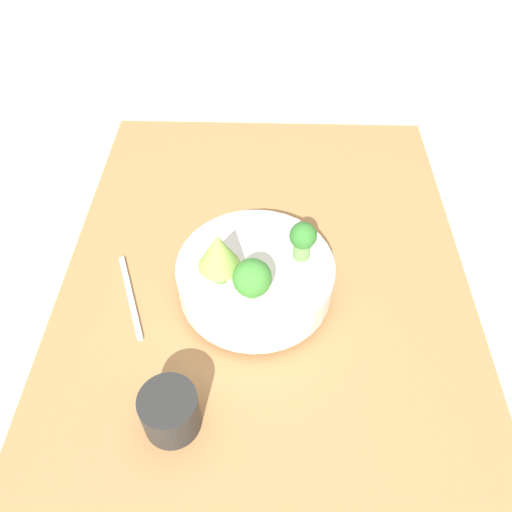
# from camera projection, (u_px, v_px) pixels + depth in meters

# --- Properties ---
(ground_plane) EXTENTS (6.00, 6.00, 0.00)m
(ground_plane) POSITION_uv_depth(u_px,v_px,m) (265.00, 307.00, 0.95)
(ground_plane) COLOR beige
(table) EXTENTS (1.08, 0.76, 0.05)m
(table) POSITION_uv_depth(u_px,v_px,m) (265.00, 300.00, 0.93)
(table) COLOR #9E7042
(table) RESTS_ON ground_plane
(bowl) EXTENTS (0.27, 0.27, 0.08)m
(bowl) POSITION_uv_depth(u_px,v_px,m) (256.00, 276.00, 0.88)
(bowl) COLOR silver
(bowl) RESTS_ON table
(broccoli_floret_back) EXTENTS (0.05, 0.05, 0.07)m
(broccoli_floret_back) POSITION_uv_depth(u_px,v_px,m) (303.00, 239.00, 0.83)
(broccoli_floret_back) COLOR #609347
(broccoli_floret_back) RESTS_ON bowl
(romanesco_piece_near) EXTENTS (0.07, 0.07, 0.10)m
(romanesco_piece_near) POSITION_uv_depth(u_px,v_px,m) (219.00, 252.00, 0.78)
(romanesco_piece_near) COLOR #609347
(romanesco_piece_near) RESTS_ON bowl
(broccoli_floret_right) EXTENTS (0.06, 0.06, 0.08)m
(broccoli_floret_right) POSITION_uv_depth(u_px,v_px,m) (253.00, 278.00, 0.78)
(broccoli_floret_right) COLOR #609347
(broccoli_floret_right) RESTS_ON bowl
(cup) EXTENTS (0.09, 0.09, 0.08)m
(cup) POSITION_uv_depth(u_px,v_px,m) (171.00, 411.00, 0.72)
(cup) COLOR black
(cup) RESTS_ON table
(fork) EXTENTS (0.19, 0.08, 0.01)m
(fork) POSITION_uv_depth(u_px,v_px,m) (131.00, 296.00, 0.90)
(fork) COLOR #B2B2B7
(fork) RESTS_ON table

